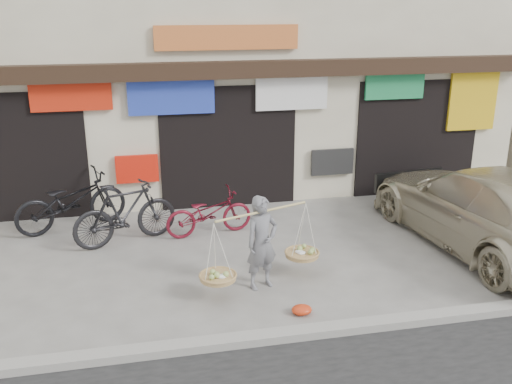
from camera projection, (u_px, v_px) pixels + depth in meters
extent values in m
plane|color=gray|center=(263.00, 273.00, 9.74)|extent=(70.00, 70.00, 0.00)
cube|color=gray|center=(294.00, 334.00, 7.87)|extent=(70.00, 0.25, 0.12)
cube|color=beige|center=(208.00, 38.00, 14.64)|extent=(14.00, 6.00, 7.00)
cube|color=black|center=(228.00, 70.00, 11.87)|extent=(14.00, 0.35, 0.35)
cube|color=black|center=(14.00, 155.00, 11.90)|extent=(3.00, 0.60, 2.70)
cube|color=black|center=(227.00, 145.00, 12.78)|extent=(3.00, 0.60, 2.70)
cube|color=black|center=(412.00, 135.00, 13.67)|extent=(3.00, 0.60, 2.70)
cube|color=red|center=(71.00, 96.00, 11.45)|extent=(1.60, 0.08, 0.60)
cube|color=#263EB3|center=(171.00, 98.00, 11.88)|extent=(1.80, 0.08, 0.70)
cube|color=white|center=(292.00, 94.00, 12.39)|extent=(1.60, 0.08, 0.70)
cube|color=#1F844C|center=(395.00, 86.00, 12.82)|extent=(1.40, 0.08, 0.60)
cube|color=gold|center=(473.00, 100.00, 13.35)|extent=(1.20, 0.08, 1.40)
cube|color=red|center=(137.00, 169.00, 12.20)|extent=(0.90, 0.08, 0.60)
cube|color=#242424|center=(332.00, 162.00, 13.09)|extent=(1.00, 0.08, 0.60)
cube|color=orange|center=(227.00, 37.00, 11.73)|extent=(3.00, 0.08, 0.50)
imported|color=slate|center=(262.00, 243.00, 9.05)|extent=(0.66, 0.54, 1.55)
cylinder|color=tan|center=(262.00, 212.00, 8.88)|extent=(1.57, 0.59, 0.04)
cylinder|color=tan|center=(218.00, 277.00, 8.78)|extent=(0.56, 0.56, 0.07)
ellipsoid|color=#A5BF66|center=(218.00, 274.00, 8.76)|extent=(0.39, 0.39, 0.10)
cylinder|color=tan|center=(302.00, 254.00, 9.58)|extent=(0.56, 0.56, 0.07)
ellipsoid|color=#A5BF66|center=(302.00, 251.00, 9.56)|extent=(0.39, 0.39, 0.10)
imported|color=black|center=(71.00, 201.00, 11.47)|extent=(2.37, 1.57, 1.18)
imported|color=black|center=(125.00, 213.00, 10.78)|extent=(2.10, 1.23, 1.22)
imported|color=maroon|center=(209.00, 213.00, 11.22)|extent=(1.81, 0.88, 0.91)
imported|color=beige|center=(485.00, 208.00, 10.57)|extent=(2.71, 5.52, 1.54)
cube|color=black|center=(409.00, 180.00, 12.92)|extent=(1.70, 0.28, 0.45)
cube|color=silver|center=(407.00, 184.00, 13.01)|extent=(0.45, 0.07, 0.12)
ellipsoid|color=red|center=(302.00, 310.00, 8.46)|extent=(0.31, 0.25, 0.14)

